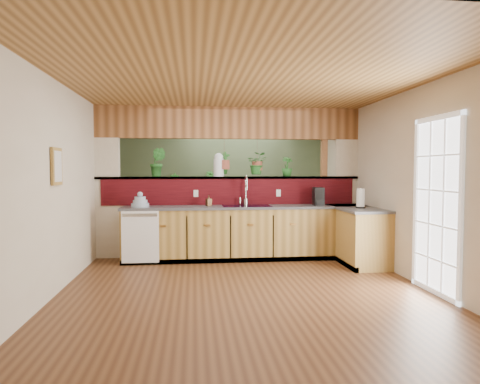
{
  "coord_description": "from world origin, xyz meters",
  "views": [
    {
      "loc": [
        -0.64,
        -6.15,
        1.51
      ],
      "look_at": [
        0.11,
        0.7,
        1.15
      ],
      "focal_mm": 32.0,
      "sensor_mm": 36.0,
      "label": 1
    }
  ],
  "objects": [
    {
      "name": "wall_left",
      "position": [
        -2.3,
        0.0,
        1.3
      ],
      "size": [
        0.02,
        7.0,
        2.6
      ],
      "primitive_type": "cube",
      "color": "beige",
      "rests_on": "ground"
    },
    {
      "name": "wall_right",
      "position": [
        2.3,
        0.0,
        1.3
      ],
      "size": [
        0.02,
        7.0,
        2.6
      ],
      "primitive_type": "cube",
      "color": "beige",
      "rests_on": "ground"
    },
    {
      "name": "ground",
      "position": [
        0.0,
        0.0,
        0.0
      ],
      "size": [
        4.6,
        7.0,
        0.01
      ],
      "primitive_type": "cube",
      "color": "#502E18",
      "rests_on": "ground"
    },
    {
      "name": "shelf_plant_a",
      "position": [
        -1.05,
        3.25,
        1.25
      ],
      "size": [
        0.21,
        0.15,
        0.39
      ],
      "primitive_type": "imported",
      "rotation": [
        0.0,
        0.0,
        0.05
      ],
      "color": "#215A20",
      "rests_on": "shelving_console"
    },
    {
      "name": "dish_stack",
      "position": [
        -1.51,
        0.93,
        0.98
      ],
      "size": [
        0.29,
        0.29,
        0.25
      ],
      "color": "#95A7C1",
      "rests_on": "countertop"
    },
    {
      "name": "wall_front",
      "position": [
        0.0,
        -3.5,
        1.3
      ],
      "size": [
        4.6,
        0.02,
        2.6
      ],
      "primitive_type": "cube",
      "color": "beige",
      "rests_on": "ground"
    },
    {
      "name": "shelving_console",
      "position": [
        -0.57,
        3.25,
        0.5
      ],
      "size": [
        1.7,
        0.95,
        1.1
      ],
      "primitive_type": "cube",
      "rotation": [
        0.0,
        0.0,
        -0.33
      ],
      "color": "black",
      "rests_on": "ground"
    },
    {
      "name": "navy_sink",
      "position": [
        0.25,
        0.98,
        0.82
      ],
      "size": [
        0.82,
        0.5,
        0.18
      ],
      "color": "black",
      "rests_on": "countertop"
    },
    {
      "name": "framed_print",
      "position": [
        -2.27,
        -0.8,
        1.55
      ],
      "size": [
        0.04,
        0.35,
        0.45
      ],
      "color": "olive",
      "rests_on": "wall_left"
    },
    {
      "name": "paper_towel",
      "position": [
        2.01,
        0.4,
        1.05
      ],
      "size": [
        0.15,
        0.15,
        0.33
      ],
      "color": "black",
      "rests_on": "countertop"
    },
    {
      "name": "soap_dispenser",
      "position": [
        -0.39,
        1.03,
        0.99
      ],
      "size": [
        0.11,
        0.11,
        0.18
      ],
      "primitive_type": "imported",
      "rotation": [
        0.0,
        0.0,
        0.43
      ],
      "color": "#3D2916",
      "rests_on": "countertop"
    },
    {
      "name": "ledge_plant_left",
      "position": [
        -1.25,
        1.35,
        1.64
      ],
      "size": [
        0.32,
        0.28,
        0.49
      ],
      "primitive_type": "imported",
      "rotation": [
        0.0,
        0.0,
        -0.27
      ],
      "color": "#215A20",
      "rests_on": "pass_through_ledge"
    },
    {
      "name": "ceiling",
      "position": [
        0.0,
        0.0,
        2.6
      ],
      "size": [
        4.6,
        7.0,
        0.01
      ],
      "primitive_type": "cube",
      "color": "brown",
      "rests_on": "ground"
    },
    {
      "name": "countertop",
      "position": [
        0.84,
        0.87,
        0.45
      ],
      "size": [
        4.14,
        1.52,
        0.9
      ],
      "color": "olive",
      "rests_on": "ground"
    },
    {
      "name": "hanging_plant_a",
      "position": [
        -0.1,
        1.35,
        1.76
      ],
      "size": [
        0.23,
        0.19,
        0.53
      ],
      "color": "brown",
      "rests_on": "header_beam"
    },
    {
      "name": "sage_backwall",
      "position": [
        0.0,
        3.48,
        1.3
      ],
      "size": [
        4.55,
        0.02,
        2.55
      ],
      "primitive_type": "cube",
      "color": "#516847",
      "rests_on": "ground"
    },
    {
      "name": "pass_through_partition",
      "position": [
        0.03,
        1.35,
        1.19
      ],
      "size": [
        4.6,
        0.21,
        2.6
      ],
      "color": "beige",
      "rests_on": "ground"
    },
    {
      "name": "wall_back",
      "position": [
        0.0,
        3.5,
        1.3
      ],
      "size": [
        4.6,
        0.02,
        2.6
      ],
      "primitive_type": "cube",
      "color": "beige",
      "rests_on": "ground"
    },
    {
      "name": "coffee_maker",
      "position": [
        1.48,
        0.96,
        1.04
      ],
      "size": [
        0.16,
        0.28,
        0.31
      ],
      "rotation": [
        0.0,
        0.0,
        -0.08
      ],
      "color": "black",
      "rests_on": "countertop"
    },
    {
      "name": "glass_jar",
      "position": [
        -0.2,
        1.35,
        1.6
      ],
      "size": [
        0.18,
        0.18,
        0.41
      ],
      "color": "silver",
      "rests_on": "pass_through_ledge"
    },
    {
      "name": "hanging_plant_b",
      "position": [
        0.48,
        1.35,
        1.79
      ],
      "size": [
        0.41,
        0.37,
        0.55
      ],
      "color": "brown",
      "rests_on": "header_beam"
    },
    {
      "name": "faucet",
      "position": [
        0.25,
        1.13,
        1.18
      ],
      "size": [
        0.23,
        0.23,
        0.52
      ],
      "color": "#B7B7B2",
      "rests_on": "countertop"
    },
    {
      "name": "pass_through_ledge",
      "position": [
        0.0,
        1.35,
        1.37
      ],
      "size": [
        4.6,
        0.21,
        0.04
      ],
      "primitive_type": "cube",
      "color": "brown",
      "rests_on": "ground"
    },
    {
      "name": "dishwasher",
      "position": [
        -1.48,
        0.66,
        0.46
      ],
      "size": [
        0.58,
        0.03,
        0.82
      ],
      "color": "white",
      "rests_on": "ground"
    },
    {
      "name": "shelf_plant_b",
      "position": [
        -0.28,
        3.25,
        1.26
      ],
      "size": [
        0.29,
        0.29,
        0.43
      ],
      "primitive_type": "imported",
      "rotation": [
        0.0,
        0.0,
        0.26
      ],
      "color": "#215A20",
      "rests_on": "shelving_console"
    },
    {
      "name": "french_door",
      "position": [
        2.27,
        -1.3,
        1.05
      ],
      "size": [
        0.06,
        1.02,
        2.16
      ],
      "primitive_type": "cube",
      "color": "white",
      "rests_on": "ground"
    },
    {
      "name": "ledge_plant_right",
      "position": [
        1.02,
        1.35,
        1.57
      ],
      "size": [
        0.23,
        0.23,
        0.35
      ],
      "primitive_type": "imported",
      "rotation": [
        0.0,
        0.0,
        0.19
      ],
      "color": "#215A20",
      "rests_on": "pass_through_ledge"
    },
    {
      "name": "header_beam",
      "position": [
        0.0,
        1.35,
        2.33
      ],
      "size": [
        4.6,
        0.15,
        0.55
      ],
      "primitive_type": "cube",
      "color": "brown",
      "rests_on": "ground"
    },
    {
      "name": "floor_plant",
      "position": [
        1.05,
        2.22,
        0.37
      ],
      "size": [
        0.84,
        0.8,
        0.74
      ],
      "primitive_type": "imported",
      "rotation": [
        0.0,
        0.0,
        -0.43
      ],
      "color": "#215A20",
      "rests_on": "ground"
    }
  ]
}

